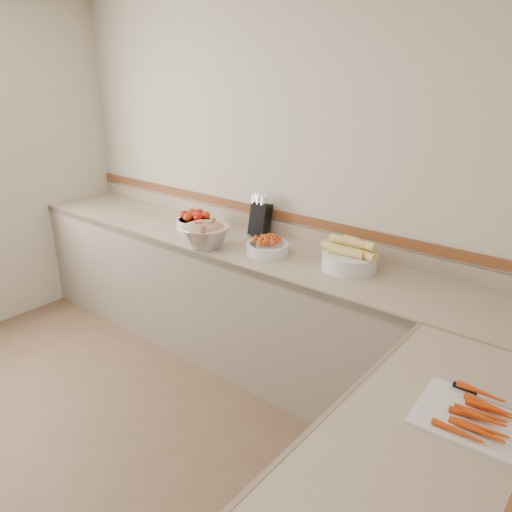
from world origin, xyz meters
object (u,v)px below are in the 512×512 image
Objects in this scene: knife_block at (260,218)px; cherry_tomato_bowl at (267,247)px; cutting_board at (477,418)px; tomato_bowl at (195,220)px; corn_bowl at (350,257)px; rhubarb_bowl at (206,234)px.

cherry_tomato_bowl is (0.28, -0.27, -0.08)m from knife_block.
cutting_board is (1.57, -0.83, -0.03)m from cherry_tomato_bowl.
knife_block is at bearing 20.97° from tomato_bowl.
corn_bowl reaches higher than cutting_board.
rhubarb_bowl is (-0.93, -0.27, 0.02)m from corn_bowl.
knife_block is at bearing 168.98° from corn_bowl.
tomato_bowl is 0.65× the size of cutting_board.
cutting_board is (1.84, -1.10, -0.11)m from knife_block.
rhubarb_bowl is (0.36, -0.25, 0.03)m from tomato_bowl.
knife_block is 1.14× the size of tomato_bowl.
tomato_bowl is 2.50m from cutting_board.
knife_block is 0.52m from tomato_bowl.
tomato_bowl reaches higher than cutting_board.
knife_block is 0.74× the size of cutting_board.
tomato_bowl is 0.73× the size of corn_bowl.
knife_block is 0.45m from rhubarb_bowl.
tomato_bowl is at bearing 158.43° from cutting_board.
corn_bowl is at bearing 16.18° from rhubarb_bowl.
cherry_tomato_bowl is (0.76, -0.09, -0.01)m from tomato_bowl.
rhubarb_bowl is (-0.40, -0.16, 0.04)m from cherry_tomato_bowl.
tomato_bowl is at bearing 173.39° from cherry_tomato_bowl.
corn_bowl is 0.88× the size of cutting_board.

